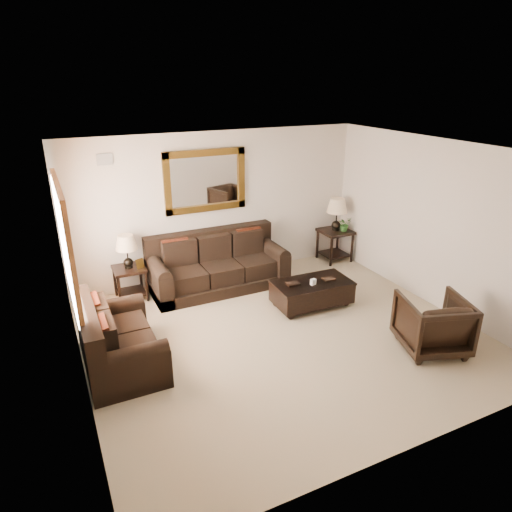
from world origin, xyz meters
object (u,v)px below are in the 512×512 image
end_table_left (128,258)px  coffee_table (312,291)px  armchair (433,321)px  end_table_right (336,220)px  loveseat (116,343)px  sofa (217,268)px

end_table_left → coffee_table: bearing=-30.7°
end_table_left → armchair: 4.85m
end_table_left → coffee_table: size_ratio=0.88×
end_table_left → end_table_right: end_table_right is taller
loveseat → coffee_table: size_ratio=1.22×
sofa → end_table_right: size_ratio=1.84×
loveseat → end_table_right: 5.09m
sofa → loveseat: sofa is taller
sofa → armchair: (1.94, -3.21, 0.08)m
end_table_left → loveseat: bearing=-106.5°
sofa → armchair: sofa is taller
end_table_right → armchair: size_ratio=1.50×
coffee_table → loveseat: bearing=-172.3°
armchair → end_table_right: bearing=-83.7°
end_table_right → armchair: bearing=-101.8°
sofa → end_table_left: end_table_left is taller
armchair → end_table_left: bearing=-26.2°
end_table_left → end_table_right: (4.16, -0.04, 0.10)m
sofa → end_table_right: 2.69m
end_table_right → armchair: end_table_right is taller
end_table_left → coffee_table: (2.65, -1.57, -0.48)m
sofa → end_table_left: (-1.51, 0.17, 0.39)m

